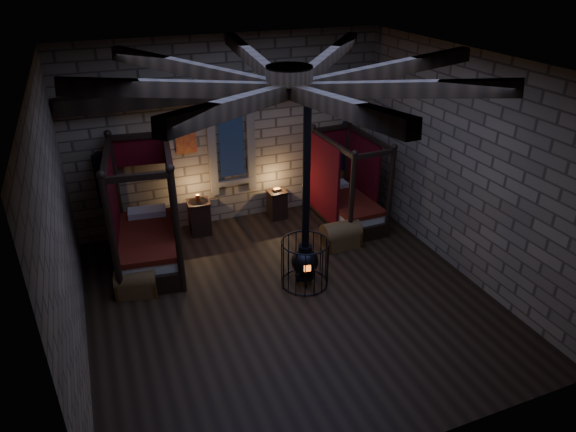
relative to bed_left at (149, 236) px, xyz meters
name	(u,v)px	position (x,y,z in m)	size (l,w,h in m)	color
room	(287,94)	(2.14, -2.12, 3.15)	(7.02, 7.02, 4.29)	black
bed_left	(149,236)	(0.00, 0.00, 0.00)	(1.49, 2.44, 2.41)	black
bed_right	(346,201)	(4.51, 0.13, -0.09)	(1.10, 2.01, 2.07)	black
trunk_left	(137,283)	(-0.41, -1.02, -0.36)	(0.82, 0.62, 0.54)	brown
trunk_right	(341,235)	(3.87, -0.87, -0.34)	(0.81, 0.52, 0.59)	brown
nightstand_left	(200,217)	(1.21, 0.82, -0.19)	(0.51, 0.49, 0.96)	black
nightstand_right	(277,204)	(3.09, 0.90, -0.24)	(0.44, 0.42, 0.75)	black
stove	(305,258)	(2.60, -1.88, -0.01)	(0.90, 0.90, 4.05)	black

